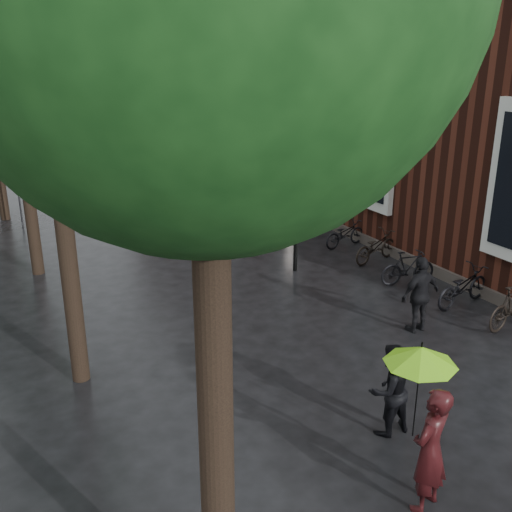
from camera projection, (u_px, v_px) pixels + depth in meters
brick_building at (342, 40)px, 25.95m from camera, size 10.20×33.20×12.00m
person_burgundy at (430, 450)px, 7.82m from camera, size 0.77×0.63×1.82m
person_black at (389, 390)px, 9.43m from camera, size 0.76×0.60×1.55m
lime_umbrella at (421, 356)px, 8.29m from camera, size 1.04×1.04×1.54m
pedestrian_walking at (420, 295)px, 12.77m from camera, size 1.01×0.45×1.70m
parked_bicycles at (302, 215)px, 20.05m from camera, size 2.01×18.46×1.01m
ad_lightbox at (294, 201)px, 20.13m from camera, size 0.27×1.16×1.75m
lamp_post at (297, 186)px, 15.65m from camera, size 0.20×0.20×3.89m
cycle_sign at (18, 179)px, 19.62m from camera, size 0.13×0.46×2.53m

